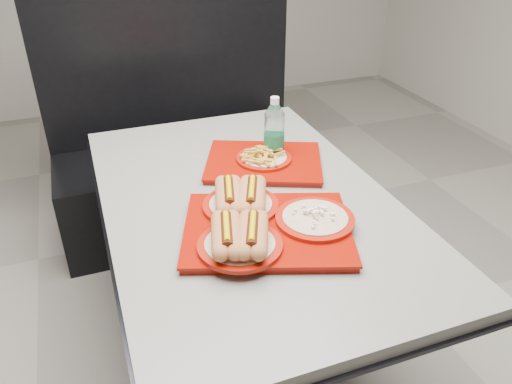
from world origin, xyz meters
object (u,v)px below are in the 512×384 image
object	(u,v)px
booth_bench	(180,154)
tray_far	(264,160)
diner_table	(248,238)
water_bottle	(274,133)
tray_near	(260,222)

from	to	relation	value
booth_bench	tray_far	bearing A→B (deg)	-81.75
diner_table	tray_far	bearing A→B (deg)	55.24
tray_far	water_bottle	world-z (taller)	water_bottle
tray_near	water_bottle	xyz separation A→B (m)	(0.22, 0.43, 0.07)
tray_far	diner_table	bearing A→B (deg)	-124.76
water_bottle	booth_bench	bearing A→B (deg)	102.02
booth_bench	tray_near	xyz separation A→B (m)	(-0.03, -1.30, 0.39)
booth_bench	tray_far	xyz separation A→B (m)	(0.13, -0.90, 0.37)
booth_bench	tray_near	bearing A→B (deg)	-91.37
diner_table	tray_near	size ratio (longest dim) A/B	2.48
booth_bench	tray_near	size ratio (longest dim) A/B	2.35
tray_near	tray_far	distance (m)	0.43
diner_table	tray_near	xyz separation A→B (m)	(-0.03, -0.20, 0.20)
booth_bench	tray_far	distance (m)	0.99
tray_near	booth_bench	bearing A→B (deg)	88.63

